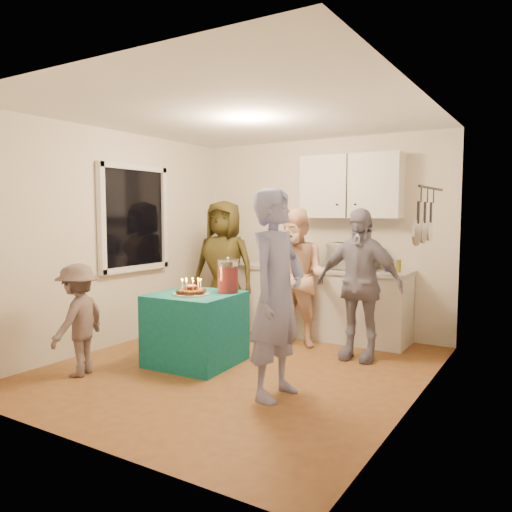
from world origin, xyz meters
The scene contains 19 objects.
floor centered at (0.00, 0.00, 0.00)m, with size 4.00×4.00×0.00m, color brown.
ceiling centered at (0.00, 0.00, 2.60)m, with size 4.00×4.00×0.00m, color white.
back_wall centered at (0.00, 2.00, 1.30)m, with size 3.60×3.60×0.00m, color silver.
left_wall centered at (-1.80, 0.00, 1.30)m, with size 4.00×4.00×0.00m, color silver.
right_wall centered at (1.80, 0.00, 1.30)m, with size 4.00×4.00×0.00m, color silver.
window_night centered at (-1.77, 0.30, 1.55)m, with size 0.04×1.00×1.20m, color black.
counter centered at (0.20, 1.70, 0.43)m, with size 2.20×0.58×0.86m, color white.
countertop centered at (0.20, 1.70, 0.89)m, with size 2.24×0.62×0.05m, color beige.
upper_cabinet centered at (0.50, 1.85, 1.95)m, with size 1.30×0.30×0.80m, color white.
pot_rack centered at (1.72, 0.70, 1.60)m, with size 0.12×1.00×0.60m, color black.
microwave centered at (0.60, 1.70, 1.07)m, with size 0.58×0.40×0.32m, color white.
party_table centered at (-0.49, -0.09, 0.38)m, with size 0.85×0.85×0.76m, color #106B6D.
donut_cake centered at (-0.47, -0.18, 0.85)m, with size 0.38×0.38×0.18m, color #381C0C, non-canonical shape.
punch_jar centered at (-0.22, 0.13, 0.93)m, with size 0.22×0.22×0.34m, color red.
man_birthday centered at (0.72, -0.48, 0.91)m, with size 0.67×0.44×1.83m, color #878EC5.
woman_back_left centered at (-1.02, 1.20, 0.89)m, with size 0.87×0.57×1.78m, color brown.
woman_back_center centered at (0.11, 1.12, 0.84)m, with size 0.82×0.63×1.68m, color #FFA785.
woman_back_right centered at (0.94, 0.98, 0.84)m, with size 0.98×0.41×1.67m, color #150F34.
child_near_left centered at (-1.24, -1.00, 0.56)m, with size 0.72×0.42×1.12m, color brown.
Camera 1 is at (2.80, -4.24, 1.62)m, focal length 35.00 mm.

